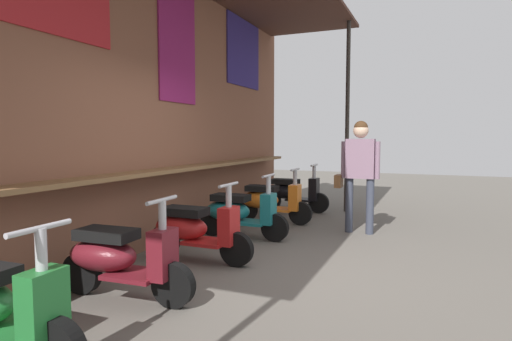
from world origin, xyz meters
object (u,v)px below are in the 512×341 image
Objects in this scene: scooter_orange at (268,201)px; shopper_with_handbag at (359,164)px; scooter_red at (193,229)px; scooter_black at (291,192)px; scooter_maroon at (118,258)px; scooter_teal at (238,212)px.

scooter_orange is 0.80× the size of shopper_with_handbag.
shopper_with_handbag is (2.30, -1.59, 0.69)m from scooter_red.
shopper_with_handbag is (-1.46, -1.59, 0.69)m from scooter_black.
shopper_with_handbag reaches higher than scooter_maroon.
scooter_black is (5.08, 0.00, 0.00)m from scooter_maroon.
scooter_red is at bearing -35.24° from shopper_with_handbag.
scooter_teal is 1.00× the size of scooter_orange.
shopper_with_handbag reaches higher than scooter_teal.
scooter_maroon is 1.00× the size of scooter_orange.
shopper_with_handbag reaches higher than scooter_orange.
scooter_black is at bearing 89.65° from scooter_red.
shopper_with_handbag is at bearing -42.99° from scooter_black.
scooter_maroon is at bearing -90.54° from scooter_black.
scooter_red is at bearing -91.21° from scooter_teal.
scooter_teal is at bearing -91.95° from scooter_orange.
scooter_maroon is 1.00× the size of scooter_teal.
scooter_red is 1.00× the size of scooter_orange.
scooter_maroon is 0.80× the size of shopper_with_handbag.
scooter_red is at bearing 86.57° from scooter_maroon.
scooter_teal is at bearing -90.54° from scooter_black.
scooter_maroon is 3.83m from scooter_orange.
scooter_orange is at bearing 88.78° from scooter_teal.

